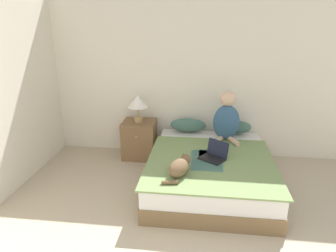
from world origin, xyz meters
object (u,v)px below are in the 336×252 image
object	(u,v)px
bed	(210,170)
person_sitting	(226,119)
nightstand	(140,139)
pillow_near	(188,125)
table_lamp	(138,102)
pillow_far	(233,127)
cat_tabby	(180,167)
laptop_open	(214,155)

from	to	relation	value
bed	person_sitting	xyz separation A→B (m)	(0.22, 0.58, 0.54)
person_sitting	nightstand	distance (m)	1.42
pillow_near	table_lamp	xyz separation A→B (m)	(-0.78, -0.10, 0.37)
pillow_near	person_sitting	bearing A→B (deg)	-25.41
pillow_far	bed	bearing A→B (deg)	-112.20
bed	pillow_near	size ratio (longest dim) A/B	3.48
pillow_far	table_lamp	distance (m)	1.52
pillow_far	table_lamp	size ratio (longest dim) A/B	1.34
cat_tabby	table_lamp	xyz separation A→B (m)	(-0.76, 1.33, 0.38)
bed	nightstand	xyz separation A→B (m)	(-1.12, 0.76, 0.09)
nightstand	person_sitting	bearing A→B (deg)	-7.46
pillow_near	person_sitting	size ratio (longest dim) A/B	0.77
cat_tabby	nightstand	size ratio (longest dim) A/B	0.78
pillow_far	table_lamp	xyz separation A→B (m)	(-1.47, -0.10, 0.37)
pillow_far	person_sitting	xyz separation A→B (m)	(-0.13, -0.27, 0.21)
cat_tabby	pillow_near	bearing A→B (deg)	20.81
bed	laptop_open	world-z (taller)	laptop_open
person_sitting	cat_tabby	size ratio (longest dim) A/B	1.55
pillow_far	person_sitting	bearing A→B (deg)	-115.07
pillow_near	laptop_open	bearing A→B (deg)	-67.85
bed	nightstand	bearing A→B (deg)	145.87
nightstand	laptop_open	bearing A→B (deg)	-36.49
laptop_open	table_lamp	bearing A→B (deg)	179.27
pillow_far	laptop_open	size ratio (longest dim) A/B	1.44
table_lamp	cat_tabby	bearing A→B (deg)	-60.10
nightstand	table_lamp	distance (m)	0.61
bed	pillow_far	world-z (taller)	pillow_far
bed	laptop_open	bearing A→B (deg)	-68.12
pillow_near	table_lamp	size ratio (longest dim) A/B	1.34
table_lamp	bed	bearing A→B (deg)	-33.81
pillow_near	table_lamp	distance (m)	0.87
cat_tabby	table_lamp	world-z (taller)	table_lamp
person_sitting	bed	bearing A→B (deg)	-110.82
pillow_far	laptop_open	bearing A→B (deg)	-107.96
cat_tabby	person_sitting	bearing A→B (deg)	-5.40
pillow_far	laptop_open	distance (m)	1.00
laptop_open	table_lamp	size ratio (longest dim) A/B	0.93
pillow_far	table_lamp	bearing A→B (deg)	-176.13
pillow_near	pillow_far	xyz separation A→B (m)	(0.70, 0.00, 0.00)
person_sitting	laptop_open	world-z (taller)	person_sitting
bed	cat_tabby	size ratio (longest dim) A/B	4.16
cat_tabby	laptop_open	distance (m)	0.62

